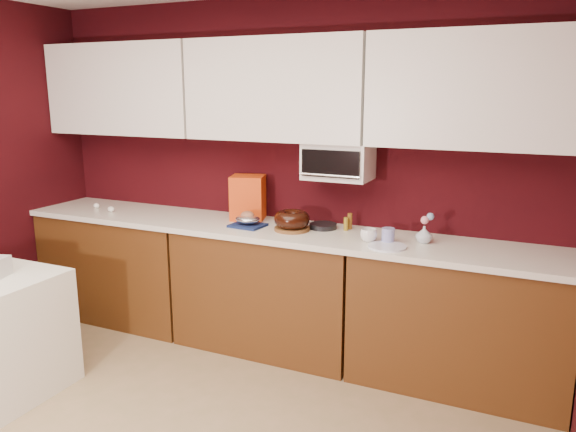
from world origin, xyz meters
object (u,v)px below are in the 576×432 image
Objects in this scene: pandoro_box at (248,198)px; blue_jar at (388,236)px; coffee_mug at (369,234)px; toaster_oven at (338,161)px; foil_ham_nest at (248,219)px; flower_vase at (424,233)px; bundt_cake at (292,219)px.

blue_jar is (1.13, -0.22, -0.12)m from pandoro_box.
toaster_oven is at bearing 140.70° from coffee_mug.
pandoro_box is at bearing 117.65° from foil_ham_nest.
foil_ham_nest is 0.55× the size of pandoro_box.
pandoro_box is at bearing 174.73° from flower_vase.
toaster_oven is 0.76m from flower_vase.
blue_jar is (0.69, -0.04, -0.03)m from bundt_cake.
coffee_mug reaches higher than foil_ham_nest.
coffee_mug is (1.01, -0.25, -0.11)m from pandoro_box.
pandoro_box is at bearing 157.58° from bundt_cake.
pandoro_box is at bearing 168.81° from blue_jar.
pandoro_box is 2.64× the size of flower_vase.
coffee_mug is 0.83× the size of flower_vase.
toaster_oven is at bearing -17.11° from pandoro_box.
foil_ham_nest is 1.74× the size of coffee_mug.
bundt_cake is 0.57m from coffee_mug.
coffee_mug is (0.30, -0.25, -0.42)m from toaster_oven.
bundt_cake reaches higher than blue_jar.
foil_ham_nest is 0.90m from coffee_mug.
toaster_oven is 4.38× the size of coffee_mug.
toaster_oven is 3.63× the size of flower_vase.
blue_jar is at bearing -153.98° from flower_vase.
coffee_mug is (0.90, -0.03, -0.00)m from foil_ham_nest.
toaster_oven reaches higher than coffee_mug.
toaster_oven is 1.83× the size of bundt_cake.
foil_ham_nest is at bearing -79.51° from pandoro_box.
pandoro_box is 1.34m from flower_vase.
bundt_cake is (-0.26, -0.18, -0.39)m from toaster_oven.
flower_vase is at bearing 20.62° from coffee_mug.
blue_jar is 0.78× the size of flower_vase.
coffee_mug is at bearing -159.38° from flower_vase.
pandoro_box is 3.37× the size of blue_jar.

